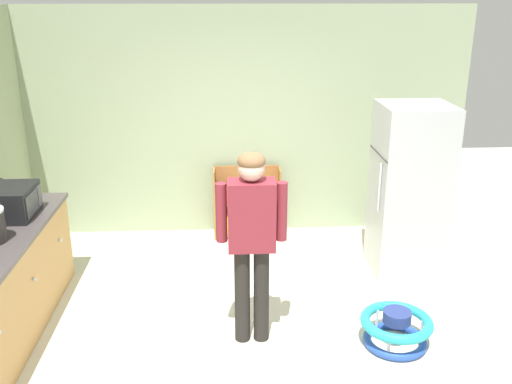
% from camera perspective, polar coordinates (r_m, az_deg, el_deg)
% --- Properties ---
extents(ground_plane, '(12.00, 12.00, 0.00)m').
position_cam_1_polar(ground_plane, '(5.12, 0.35, -13.90)').
color(ground_plane, beige).
rests_on(ground_plane, ground).
extents(back_wall, '(5.20, 0.06, 2.70)m').
position_cam_1_polar(back_wall, '(6.77, -0.81, 6.95)').
color(back_wall, '#9CAB87').
rests_on(back_wall, ground).
extents(refrigerator, '(0.73, 0.68, 1.78)m').
position_cam_1_polar(refrigerator, '(6.06, 15.22, 0.23)').
color(refrigerator, '#B7BABF').
rests_on(refrigerator, ground).
extents(bookshelf, '(0.80, 0.28, 0.85)m').
position_cam_1_polar(bookshelf, '(6.88, -1.31, -1.38)').
color(bookshelf, '#9E6C34').
rests_on(bookshelf, ground).
extents(standing_person, '(0.57, 0.22, 1.66)m').
position_cam_1_polar(standing_person, '(4.55, -0.45, -3.98)').
color(standing_person, black).
rests_on(standing_person, ground).
extents(baby_walker, '(0.60, 0.60, 0.32)m').
position_cam_1_polar(baby_walker, '(5.02, 13.93, -13.19)').
color(baby_walker, '#284EB0').
rests_on(baby_walker, ground).
extents(microwave, '(0.37, 0.48, 0.28)m').
position_cam_1_polar(microwave, '(5.53, -23.28, -0.92)').
color(microwave, black).
rests_on(microwave, kitchen_counter).
extents(amber_bottle, '(0.07, 0.07, 0.25)m').
position_cam_1_polar(amber_bottle, '(5.96, -24.16, -0.07)').
color(amber_bottle, '#9E661E').
rests_on(amber_bottle, kitchen_counter).
extents(orange_cup, '(0.08, 0.08, 0.09)m').
position_cam_1_polar(orange_cup, '(5.88, -22.96, -0.66)').
color(orange_cup, orange).
rests_on(orange_cup, kitchen_counter).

